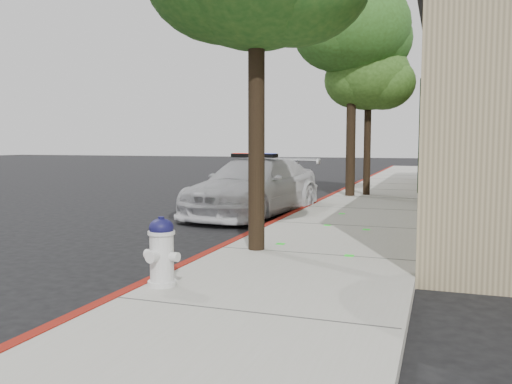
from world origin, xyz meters
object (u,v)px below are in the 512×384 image
Objects in this scene: police_car at (254,186)px; fire_hydrant at (161,251)px; street_tree_mid at (353,32)px; street_tree_far at (369,79)px.

police_car reaches higher than fire_hydrant.
street_tree_mid reaches higher than street_tree_far.
police_car is 6.61m from street_tree_mid.
fire_hydrant is 0.12× the size of street_tree_mid.
police_car is 6.22m from street_tree_far.
fire_hydrant is at bearing -91.74° from street_tree_mid.
street_tree_far reaches higher than fire_hydrant.
street_tree_far is at bearing 43.17° from street_tree_mid.
street_tree_mid is at bearing 76.13° from police_car.
police_car is 1.06× the size of street_tree_far.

